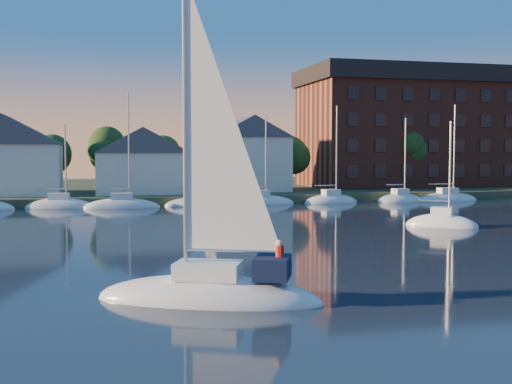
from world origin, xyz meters
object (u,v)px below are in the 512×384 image
object	(u,v)px
clubhouse_centre	(141,160)
hero_sailboat	(212,287)
clubhouse_west	(4,154)
clubhouse_east	(248,153)
condo_block	(407,127)
drifting_sailboat_right	(442,226)

from	to	relation	value
clubhouse_centre	hero_sailboat	bearing A→B (deg)	-90.90
clubhouse_west	clubhouse_east	xyz separation A→B (m)	(30.00, 1.00, 0.07)
condo_block	drifting_sailboat_right	world-z (taller)	condo_block
clubhouse_west	hero_sailboat	world-z (taller)	hero_sailboat
clubhouse_centre	condo_block	bearing A→B (deg)	11.24
hero_sailboat	clubhouse_west	bearing A→B (deg)	-51.42
clubhouse_west	clubhouse_centre	xyz separation A→B (m)	(16.00, -1.00, -0.80)
drifting_sailboat_right	clubhouse_east	bearing A→B (deg)	141.93
hero_sailboat	clubhouse_centre	bearing A→B (deg)	-67.68
clubhouse_east	clubhouse_west	bearing A→B (deg)	-178.09
clubhouse_east	hero_sailboat	size ratio (longest dim) A/B	0.71
clubhouse_west	clubhouse_east	distance (m)	30.02
hero_sailboat	drifting_sailboat_right	size ratio (longest dim) A/B	1.52
clubhouse_east	drifting_sailboat_right	xyz separation A→B (m)	(8.13, -35.00, -5.90)
clubhouse_east	hero_sailboat	xyz separation A→B (m)	(-14.85, -56.18, -5.39)
clubhouse_centre	hero_sailboat	distance (m)	54.37
condo_block	drifting_sailboat_right	xyz separation A→B (m)	(-17.87, -40.95, -9.69)
clubhouse_west	drifting_sailboat_right	size ratio (longest dim) A/B	1.40
clubhouse_east	clubhouse_centre	bearing A→B (deg)	-171.87
clubhouse_west	clubhouse_centre	world-z (taller)	clubhouse_west
clubhouse_east	condo_block	size ratio (longest dim) A/B	0.34
clubhouse_centre	drifting_sailboat_right	bearing A→B (deg)	-56.15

